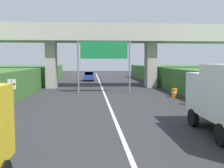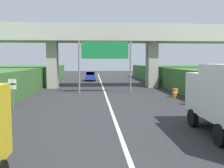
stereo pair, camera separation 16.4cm
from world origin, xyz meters
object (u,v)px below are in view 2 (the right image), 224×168
object	(u,v)px
construction_barrel_3	(217,110)
construction_barrel_5	(175,93)
car_blue	(90,76)
overhead_highway_sign	(105,54)
construction_barrel_4	(190,100)
speed_limit_sign	(12,89)

from	to	relation	value
construction_barrel_3	construction_barrel_5	world-z (taller)	same
car_blue	overhead_highway_sign	bearing A→B (deg)	-84.41
construction_barrel_3	construction_barrel_5	distance (m)	9.00
construction_barrel_4	speed_limit_sign	bearing A→B (deg)	-178.05
construction_barrel_5	overhead_highway_sign	bearing A→B (deg)	149.60
construction_barrel_4	construction_barrel_5	size ratio (longest dim) A/B	1.00
speed_limit_sign	car_blue	size ratio (longest dim) A/B	0.54
car_blue	construction_barrel_4	world-z (taller)	car_blue
car_blue	construction_barrel_3	world-z (taller)	car_blue
car_blue	construction_barrel_5	bearing A→B (deg)	-69.25
construction_barrel_3	car_blue	bearing A→B (deg)	105.09
construction_barrel_4	construction_barrel_3	bearing A→B (deg)	-88.21
car_blue	speed_limit_sign	bearing A→B (deg)	-101.41
overhead_highway_sign	speed_limit_sign	world-z (taller)	overhead_highway_sign
overhead_highway_sign	construction_barrel_4	world-z (taller)	overhead_highway_sign
construction_barrel_3	construction_barrel_5	bearing A→B (deg)	89.69
car_blue	construction_barrel_3	distance (m)	32.77
construction_barrel_3	speed_limit_sign	bearing A→B (deg)	164.08
construction_barrel_4	overhead_highway_sign	bearing A→B (deg)	127.80
construction_barrel_3	construction_barrel_5	size ratio (longest dim) A/B	1.00
construction_barrel_4	construction_barrel_5	bearing A→B (deg)	87.60
construction_barrel_5	construction_barrel_3	bearing A→B (deg)	-90.31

